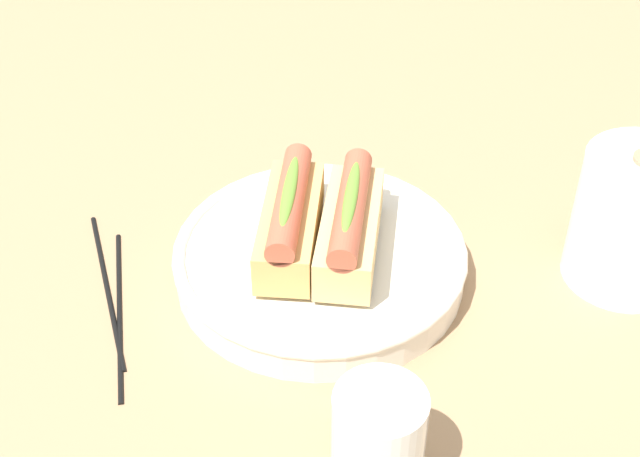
{
  "coord_description": "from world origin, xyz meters",
  "views": [
    {
      "loc": [
        0.63,
        -0.11,
        0.56
      ],
      "look_at": [
        0.01,
        -0.01,
        0.06
      ],
      "focal_mm": 49.58,
      "sensor_mm": 36.0,
      "label": 1
    }
  ],
  "objects_px": {
    "serving_bowl": "(320,259)",
    "water_glass": "(378,443)",
    "hotdog_back": "(350,225)",
    "chopstick_near": "(119,310)",
    "hotdog_front": "(290,219)",
    "paper_towel_roll": "(634,220)",
    "chopstick_far": "(107,289)"
  },
  "relations": [
    {
      "from": "hotdog_front",
      "to": "chopstick_near",
      "type": "relative_size",
      "value": 0.72
    },
    {
      "from": "serving_bowl",
      "to": "water_glass",
      "type": "bearing_deg",
      "value": 1.27
    },
    {
      "from": "chopstick_near",
      "to": "paper_towel_roll",
      "type": "bearing_deg",
      "value": 85.61
    },
    {
      "from": "water_glass",
      "to": "paper_towel_roll",
      "type": "bearing_deg",
      "value": 124.29
    },
    {
      "from": "hotdog_back",
      "to": "paper_towel_roll",
      "type": "bearing_deg",
      "value": 82.23
    },
    {
      "from": "hotdog_front",
      "to": "water_glass",
      "type": "bearing_deg",
      "value": 7.43
    },
    {
      "from": "serving_bowl",
      "to": "hotdog_back",
      "type": "relative_size",
      "value": 1.73
    },
    {
      "from": "serving_bowl",
      "to": "hotdog_front",
      "type": "xyz_separation_m",
      "value": [
        -0.01,
        -0.03,
        0.05
      ]
    },
    {
      "from": "hotdog_front",
      "to": "chopstick_near",
      "type": "bearing_deg",
      "value": -80.02
    },
    {
      "from": "hotdog_back",
      "to": "chopstick_near",
      "type": "bearing_deg",
      "value": -86.89
    },
    {
      "from": "serving_bowl",
      "to": "chopstick_far",
      "type": "height_order",
      "value": "serving_bowl"
    },
    {
      "from": "hotdog_front",
      "to": "paper_towel_roll",
      "type": "distance_m",
      "value": 0.31
    },
    {
      "from": "hotdog_back",
      "to": "serving_bowl",
      "type": "bearing_deg",
      "value": -107.77
    },
    {
      "from": "chopstick_near",
      "to": "chopstick_far",
      "type": "distance_m",
      "value": 0.03
    },
    {
      "from": "chopstick_near",
      "to": "chopstick_far",
      "type": "height_order",
      "value": "same"
    },
    {
      "from": "serving_bowl",
      "to": "paper_towel_roll",
      "type": "xyz_separation_m",
      "value": [
        0.04,
        0.28,
        0.05
      ]
    },
    {
      "from": "water_glass",
      "to": "chopstick_far",
      "type": "relative_size",
      "value": 0.41
    },
    {
      "from": "hotdog_front",
      "to": "paper_towel_roll",
      "type": "xyz_separation_m",
      "value": [
        0.05,
        0.31,
        0.0
      ]
    },
    {
      "from": "hotdog_front",
      "to": "water_glass",
      "type": "relative_size",
      "value": 1.75
    },
    {
      "from": "paper_towel_roll",
      "to": "chopstick_far",
      "type": "xyz_separation_m",
      "value": [
        -0.05,
        -0.48,
        -0.06
      ]
    },
    {
      "from": "hotdog_front",
      "to": "serving_bowl",
      "type": "bearing_deg",
      "value": 72.23
    },
    {
      "from": "serving_bowl",
      "to": "chopstick_near",
      "type": "relative_size",
      "value": 1.25
    },
    {
      "from": "chopstick_far",
      "to": "paper_towel_roll",
      "type": "bearing_deg",
      "value": 74.83
    },
    {
      "from": "hotdog_front",
      "to": "chopstick_far",
      "type": "relative_size",
      "value": 0.72
    },
    {
      "from": "hotdog_back",
      "to": "paper_towel_roll",
      "type": "distance_m",
      "value": 0.26
    },
    {
      "from": "water_glass",
      "to": "paper_towel_roll",
      "type": "height_order",
      "value": "paper_towel_roll"
    },
    {
      "from": "hotdog_front",
      "to": "chopstick_near",
      "type": "height_order",
      "value": "hotdog_front"
    },
    {
      "from": "hotdog_back",
      "to": "chopstick_far",
      "type": "height_order",
      "value": "hotdog_back"
    },
    {
      "from": "serving_bowl",
      "to": "chopstick_near",
      "type": "bearing_deg",
      "value": -83.91
    },
    {
      "from": "water_glass",
      "to": "paper_towel_roll",
      "type": "distance_m",
      "value": 0.34
    },
    {
      "from": "hotdog_front",
      "to": "water_glass",
      "type": "xyz_separation_m",
      "value": [
        0.24,
        0.03,
        -0.02
      ]
    },
    {
      "from": "hotdog_back",
      "to": "water_glass",
      "type": "distance_m",
      "value": 0.23
    }
  ]
}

